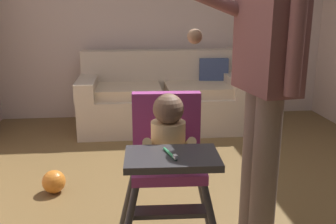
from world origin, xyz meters
TOP-DOWN VIEW (x-y plane):
  - ground at (0.00, 0.00)m, footprint 5.64×6.66m
  - wall_far at (0.00, 2.56)m, footprint 4.84×0.06m
  - couch at (-0.05, 2.04)m, footprint 1.87×0.86m
  - high_chair at (-0.25, -0.43)m, footprint 0.63×0.75m
  - adult_standing at (0.26, -0.35)m, footprint 0.57×0.50m
  - toy_ball at (-1.02, 0.46)m, footprint 0.17×0.17m

SIDE VIEW (x-z plane):
  - ground at x=0.00m, z-range -0.10..0.00m
  - toy_ball at x=-1.02m, z-range 0.00..0.17m
  - couch at x=-0.05m, z-range -0.10..0.76m
  - high_chair at x=-0.25m, z-range 0.18..1.13m
  - adult_standing at x=0.26m, z-range 0.11..1.80m
  - wall_far at x=0.00m, z-range 0.00..2.70m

